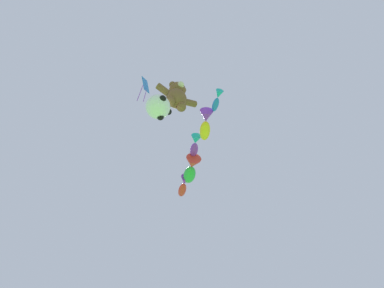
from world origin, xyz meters
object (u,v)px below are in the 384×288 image
fish_kite_goldfin (206,124)px  fish_kite_emerald (191,169)px  fish_kite_cobalt (217,100)px  teddy_bear_kite (177,96)px  fish_kite_crimson (184,185)px  fish_kite_violet (195,145)px  diamond_kite (145,87)px  soccer_ball_kite (158,107)px

fish_kite_goldfin → fish_kite_emerald: fish_kite_emerald is taller
fish_kite_cobalt → fish_kite_emerald: 5.79m
teddy_bear_kite → fish_kite_crimson: bearing=60.5°
fish_kite_goldfin → fish_kite_cobalt: bearing=-98.7°
teddy_bear_kite → fish_kite_violet: (3.24, 3.93, 2.55)m
fish_kite_cobalt → diamond_kite: size_ratio=0.57×
diamond_kite → fish_kite_goldfin: bearing=9.3°
fish_kite_violet → fish_kite_crimson: fish_kite_violet is taller
teddy_bear_kite → fish_kite_cobalt: 3.47m
soccer_ball_kite → fish_kite_violet: 7.19m
fish_kite_crimson → diamond_kite: size_ratio=0.88×
fish_kite_violet → fish_kite_emerald: fish_kite_violet is taller
fish_kite_crimson → diamond_kite: bearing=-132.1°
fish_kite_cobalt → diamond_kite: (-4.10, 1.09, -0.44)m
fish_kite_goldfin → fish_kite_violet: 2.04m
soccer_ball_kite → fish_kite_violet: fish_kite_violet is taller
fish_kite_cobalt → fish_kite_goldfin: 1.83m
soccer_ball_kite → fish_kite_cobalt: bearing=2.5°
fish_kite_violet → teddy_bear_kite: bearing=-129.5°
fish_kite_violet → diamond_kite: bearing=-150.1°
fish_kite_emerald → fish_kite_crimson: fish_kite_emerald is taller
teddy_bear_kite → fish_kite_emerald: 7.32m
soccer_ball_kite → fish_kite_violet: bearing=44.3°
fish_kite_violet → fish_kite_cobalt: bearing=-99.2°
fish_kite_crimson → fish_kite_violet: bearing=-106.1°
teddy_bear_kite → fish_kite_emerald: size_ratio=0.86×
soccer_ball_kite → fish_kite_emerald: (4.75, 5.78, 4.10)m
fish_kite_crimson → fish_kite_cobalt: bearing=-102.6°
soccer_ball_kite → diamond_kite: size_ratio=0.45×
teddy_bear_kite → fish_kite_crimson: (4.31, 7.62, 2.30)m
fish_kite_cobalt → fish_kite_emerald: fish_kite_emerald is taller
fish_kite_crimson → soccer_ball_kite: bearing=-123.8°
teddy_bear_kite → fish_kite_violet: fish_kite_violet is taller
fish_kite_goldfin → fish_kite_crimson: size_ratio=1.03×
fish_kite_cobalt → fish_kite_emerald: size_ratio=0.57×
diamond_kite → fish_kite_crimson: bearing=47.9°
soccer_ball_kite → fish_kite_goldfin: fish_kite_goldfin is taller
fish_kite_emerald → diamond_kite: 7.09m
fish_kite_goldfin → fish_kite_crimson: fish_kite_goldfin is taller
fish_kite_cobalt → fish_kite_crimson: bearing=77.4°
soccer_ball_kite → fish_kite_crimson: (5.11, 7.64, 4.18)m
fish_kite_crimson → fish_kite_emerald: bearing=-100.9°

